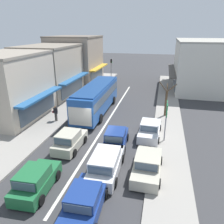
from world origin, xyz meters
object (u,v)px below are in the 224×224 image
street_tree_right (166,101)px  sedan_queue_far_back (84,202)px  city_bus (97,97)px  hatchback_adjacent_lane_lead (70,141)px  parked_sedan_kerb_second (150,130)px  parked_sedan_kerb_front (147,165)px  hatchback_behind_bus_near (116,139)px  traffic_light_downstreet (111,67)px  wagon_behind_bus_mid (106,163)px  pedestrian_with_handbag_near (56,112)px  hatchback_queue_gap_filler (36,180)px  directional_road_sign (167,112)px

street_tree_right → sedan_queue_far_back: bearing=-105.2°
city_bus → sedan_queue_far_back: city_bus is taller
hatchback_adjacent_lane_lead → street_tree_right: 11.64m
city_bus → parked_sedan_kerb_second: (6.40, -4.83, -1.22)m
parked_sedan_kerb_front → hatchback_behind_bus_near: bearing=132.2°
parked_sedan_kerb_second → traffic_light_downstreet: (-8.21, 19.69, 2.19)m
wagon_behind_bus_mid → hatchback_adjacent_lane_lead: (-3.65, 2.42, -0.04)m
hatchback_behind_bus_near → pedestrian_with_handbag_near: size_ratio=2.32×
parked_sedan_kerb_second → pedestrian_with_handbag_near: bearing=173.6°
parked_sedan_kerb_front → hatchback_queue_gap_filler: bearing=-153.6°
traffic_light_downstreet → pedestrian_with_handbag_near: (-1.50, -18.59, -1.79)m
hatchback_behind_bus_near → pedestrian_with_handbag_near: 7.98m
hatchback_queue_gap_filler → street_tree_right: 15.82m
city_bus → street_tree_right: size_ratio=2.78×
sedan_queue_far_back → parked_sedan_kerb_front: same height
wagon_behind_bus_mid → directional_road_sign: size_ratio=1.26×
hatchback_behind_bus_near → parked_sedan_kerb_second: size_ratio=0.89×
wagon_behind_bus_mid → hatchback_behind_bus_near: wagon_behind_bus_mid is taller
parked_sedan_kerb_second → hatchback_adjacent_lane_lead: bearing=-149.2°
sedan_queue_far_back → street_tree_right: 15.45m
hatchback_adjacent_lane_lead → sedan_queue_far_back: size_ratio=0.88×
hatchback_behind_bus_near → parked_sedan_kerb_second: (2.57, 2.46, -0.05)m
wagon_behind_bus_mid → parked_sedan_kerb_front: (2.69, 0.52, -0.08)m
parked_sedan_kerb_second → street_tree_right: 5.53m
traffic_light_downstreet → parked_sedan_kerb_front: bearing=-71.5°
wagon_behind_bus_mid → hatchback_queue_gap_filler: size_ratio=1.20×
parked_sedan_kerb_second → traffic_light_downstreet: size_ratio=1.01×
hatchback_adjacent_lane_lead → parked_sedan_kerb_second: (6.11, 3.65, -0.05)m
city_bus → pedestrian_with_handbag_near: size_ratio=6.67×
hatchback_queue_gap_filler → parked_sedan_kerb_front: hatchback_queue_gap_filler is taller
hatchback_adjacent_lane_lead → street_tree_right: size_ratio=0.96×
wagon_behind_bus_mid → street_tree_right: (3.79, 11.30, 1.09)m
city_bus → parked_sedan_kerb_second: bearing=-37.1°
hatchback_adjacent_lane_lead → hatchback_queue_gap_filler: bearing=-89.8°
city_bus → traffic_light_downstreet: size_ratio=2.59×
pedestrian_with_handbag_near → city_bus: bearing=48.5°
sedan_queue_far_back → directional_road_sign: bearing=65.8°
parked_sedan_kerb_front → street_tree_right: 10.90m
pedestrian_with_handbag_near → directional_road_sign: bearing=-9.4°
hatchback_adjacent_lane_lead → hatchback_queue_gap_filler: same height
parked_sedan_kerb_front → directional_road_sign: directional_road_sign is taller
hatchback_adjacent_lane_lead → traffic_light_downstreet: size_ratio=0.89×
hatchback_adjacent_lane_lead → traffic_light_downstreet: traffic_light_downstreet is taller
street_tree_right → directional_road_sign: bearing=-90.3°
hatchback_queue_gap_filler → hatchback_behind_bus_near: size_ratio=1.00×
wagon_behind_bus_mid → hatchback_behind_bus_near: (-0.11, 3.61, -0.04)m
city_bus → hatchback_behind_bus_near: city_bus is taller
parked_sedan_kerb_front → traffic_light_downstreet: (-8.43, 25.23, 2.19)m
city_bus → traffic_light_downstreet: 15.00m
hatchback_queue_gap_filler → directional_road_sign: (7.39, 7.95, 1.99)m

